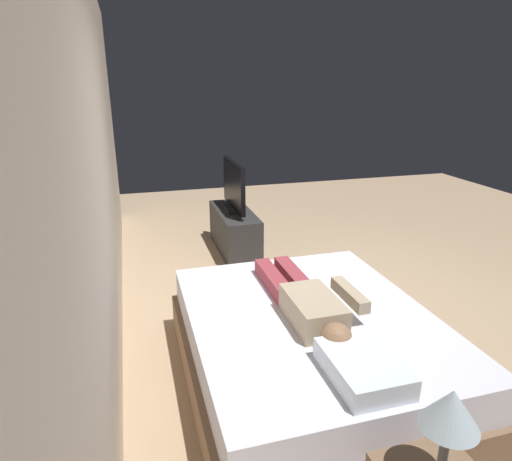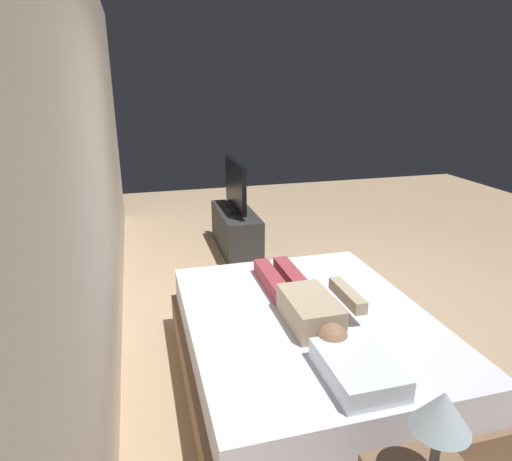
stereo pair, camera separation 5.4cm
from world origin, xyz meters
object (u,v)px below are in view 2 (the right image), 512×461
object	(u,v)px
bed	(307,351)
lamp	(442,413)
person	(304,302)
tv_stand	(236,231)
remote	(350,294)
tv	(235,187)
pillow	(358,369)

from	to	relation	value
bed	lamp	distance (m)	1.42
person	lamp	size ratio (longest dim) A/B	3.00
person	tv_stand	distance (m)	2.59
person	remote	world-z (taller)	person
tv	remote	bearing A→B (deg)	-173.27
bed	tv_stand	distance (m)	2.59
remote	tv	xyz separation A→B (m)	(2.40, 0.28, 0.24)
pillow	tv	bearing A→B (deg)	-1.80
bed	lamp	xyz separation A→B (m)	(-1.29, 0.01, 0.59)
tv	lamp	world-z (taller)	tv
pillow	lamp	xyz separation A→B (m)	(-0.62, 0.01, 0.25)
person	tv	size ratio (longest dim) A/B	1.43
bed	tv_stand	xyz separation A→B (m)	(2.58, -0.10, -0.01)
person	tv	bearing A→B (deg)	-2.71
pillow	person	world-z (taller)	person
remote	tv	size ratio (longest dim) A/B	0.17
person	bed	bearing A→B (deg)	-146.87
pillow	person	bearing A→B (deg)	1.54
tv_stand	lamp	size ratio (longest dim) A/B	2.62
pillow	tv_stand	xyz separation A→B (m)	(3.25, -0.10, -0.35)
pillow	tv_stand	world-z (taller)	pillow
person	tv	xyz separation A→B (m)	(2.56, -0.12, 0.16)
bed	pillow	xyz separation A→B (m)	(-0.67, 0.00, 0.34)
remote	bed	bearing A→B (deg)	115.00
bed	remote	size ratio (longest dim) A/B	13.20
lamp	tv	bearing A→B (deg)	-1.64
person	pillow	bearing A→B (deg)	-178.46
tv_stand	lamp	distance (m)	3.92
bed	remote	xyz separation A→B (m)	(0.18, -0.39, 0.29)
tv	lamp	xyz separation A→B (m)	(-3.87, 0.11, 0.07)
tv	bed	bearing A→B (deg)	177.73
bed	tv	bearing A→B (deg)	-2.27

